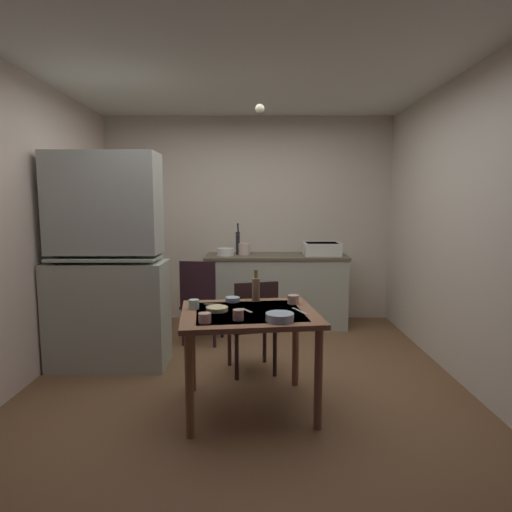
# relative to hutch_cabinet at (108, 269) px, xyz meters

# --- Properties ---
(ground_plane) EXTENTS (4.89, 4.89, 0.00)m
(ground_plane) POSITION_rel_hutch_cabinet_xyz_m (1.26, -0.27, -0.91)
(ground_plane) COLOR brown
(wall_back) EXTENTS (3.73, 0.10, 2.59)m
(wall_back) POSITION_rel_hutch_cabinet_xyz_m (1.26, 1.72, 0.38)
(wall_back) COLOR beige
(wall_back) RESTS_ON ground
(wall_left) EXTENTS (0.10, 3.99, 2.59)m
(wall_left) POSITION_rel_hutch_cabinet_xyz_m (-0.60, -0.27, 0.38)
(wall_left) COLOR beige
(wall_left) RESTS_ON ground
(wall_right) EXTENTS (0.10, 3.99, 2.59)m
(wall_right) POSITION_rel_hutch_cabinet_xyz_m (3.13, -0.27, 0.38)
(wall_right) COLOR beige
(wall_right) RESTS_ON ground
(ceiling_slab) EXTENTS (3.73, 3.99, 0.10)m
(ceiling_slab) POSITION_rel_hutch_cabinet_xyz_m (1.26, -0.27, 1.72)
(ceiling_slab) COLOR silver
(hutch_cabinet) EXTENTS (1.06, 0.46, 1.95)m
(hutch_cabinet) POSITION_rel_hutch_cabinet_xyz_m (0.00, 0.00, 0.00)
(hutch_cabinet) COLOR #ACB2A2
(hutch_cabinet) RESTS_ON ground
(counter_cabinet) EXTENTS (1.71, 0.64, 0.88)m
(counter_cabinet) POSITION_rel_hutch_cabinet_xyz_m (1.60, 1.35, -0.48)
(counter_cabinet) COLOR #ACB2A2
(counter_cabinet) RESTS_ON ground
(sink_basin) EXTENTS (0.44, 0.34, 0.15)m
(sink_basin) POSITION_rel_hutch_cabinet_xyz_m (2.16, 1.35, 0.04)
(sink_basin) COLOR white
(sink_basin) RESTS_ON counter_cabinet
(hand_pump) EXTENTS (0.05, 0.27, 0.39)m
(hand_pump) POSITION_rel_hutch_cabinet_xyz_m (1.13, 1.39, 0.13)
(hand_pump) COLOR #232328
(hand_pump) RESTS_ON counter_cabinet
(mixing_bowl_counter) EXTENTS (0.20, 0.20, 0.09)m
(mixing_bowl_counter) POSITION_rel_hutch_cabinet_xyz_m (0.99, 1.30, 0.01)
(mixing_bowl_counter) COLOR white
(mixing_bowl_counter) RESTS_ON counter_cabinet
(stoneware_crock) EXTENTS (0.14, 0.14, 0.14)m
(stoneware_crock) POSITION_rel_hutch_cabinet_xyz_m (1.21, 1.38, 0.03)
(stoneware_crock) COLOR beige
(stoneware_crock) RESTS_ON counter_cabinet
(dining_table) EXTENTS (1.06, 0.94, 0.73)m
(dining_table) POSITION_rel_hutch_cabinet_xyz_m (1.31, -0.83, -0.28)
(dining_table) COLOR brown
(dining_table) RESTS_ON ground
(chair_far_side) EXTENTS (0.49, 0.49, 0.85)m
(chair_far_side) POSITION_rel_hutch_cabinet_xyz_m (1.33, -0.18, -0.46)
(chair_far_side) COLOR #311F21
(chair_far_side) RESTS_ON ground
(chair_by_counter) EXTENTS (0.46, 0.46, 0.91)m
(chair_by_counter) POSITION_rel_hutch_cabinet_xyz_m (0.77, 0.63, -0.44)
(chair_by_counter) COLOR #2B1A23
(chair_by_counter) RESTS_ON ground
(serving_bowl_wide) EXTENTS (0.19, 0.19, 0.05)m
(serving_bowl_wide) POSITION_rel_hutch_cabinet_xyz_m (1.51, -1.08, -0.16)
(serving_bowl_wide) COLOR #9EB2C6
(serving_bowl_wide) RESTS_ON dining_table
(soup_bowl_small) EXTENTS (0.11, 0.11, 0.04)m
(soup_bowl_small) POSITION_rel_hutch_cabinet_xyz_m (1.17, -0.52, -0.16)
(soup_bowl_small) COLOR #9EB2C6
(soup_bowl_small) RESTS_ON dining_table
(sauce_dish) EXTENTS (0.16, 0.16, 0.03)m
(sauce_dish) POSITION_rel_hutch_cabinet_xyz_m (1.07, -0.82, -0.17)
(sauce_dish) COLOR beige
(sauce_dish) RESTS_ON dining_table
(teacup_cream) EXTENTS (0.08, 0.08, 0.06)m
(teacup_cream) POSITION_rel_hutch_cabinet_xyz_m (1.02, -1.12, -0.15)
(teacup_cream) COLOR tan
(teacup_cream) RESTS_ON dining_table
(teacup_mint) EXTENTS (0.08, 0.08, 0.07)m
(teacup_mint) POSITION_rel_hutch_cabinet_xyz_m (0.90, -0.75, -0.15)
(teacup_mint) COLOR #ADD1C1
(teacup_mint) RESTS_ON dining_table
(mug_dark) EXTENTS (0.09, 0.09, 0.07)m
(mug_dark) POSITION_rel_hutch_cabinet_xyz_m (1.65, -0.59, -0.15)
(mug_dark) COLOR tan
(mug_dark) RESTS_ON dining_table
(mug_tall) EXTENTS (0.07, 0.07, 0.07)m
(mug_tall) POSITION_rel_hutch_cabinet_xyz_m (1.24, -1.06, -0.15)
(mug_tall) COLOR tan
(mug_tall) RESTS_ON dining_table
(glass_bottle) EXTENTS (0.06, 0.06, 0.25)m
(glass_bottle) POSITION_rel_hutch_cabinet_xyz_m (1.36, -0.50, -0.08)
(glass_bottle) COLOR olive
(glass_bottle) RESTS_ON dining_table
(table_knife) EXTENTS (0.10, 0.19, 0.00)m
(table_knife) POSITION_rel_hutch_cabinet_xyz_m (1.67, -0.83, -0.18)
(table_knife) COLOR silver
(table_knife) RESTS_ON dining_table
(teaspoon_near_bowl) EXTENTS (0.09, 0.13, 0.00)m
(teaspoon_near_bowl) POSITION_rel_hutch_cabinet_xyz_m (1.29, -0.81, -0.18)
(teaspoon_near_bowl) COLOR beige
(teaspoon_near_bowl) RESTS_ON dining_table
(teaspoon_by_cup) EXTENTS (0.13, 0.03, 0.00)m
(teaspoon_by_cup) POSITION_rel_hutch_cabinet_xyz_m (1.02, -0.62, -0.18)
(teaspoon_by_cup) COLOR beige
(teaspoon_by_cup) RESTS_ON dining_table
(pendant_bulb) EXTENTS (0.08, 0.08, 0.08)m
(pendant_bulb) POSITION_rel_hutch_cabinet_xyz_m (1.39, -0.02, 1.40)
(pendant_bulb) COLOR #F9EFCC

